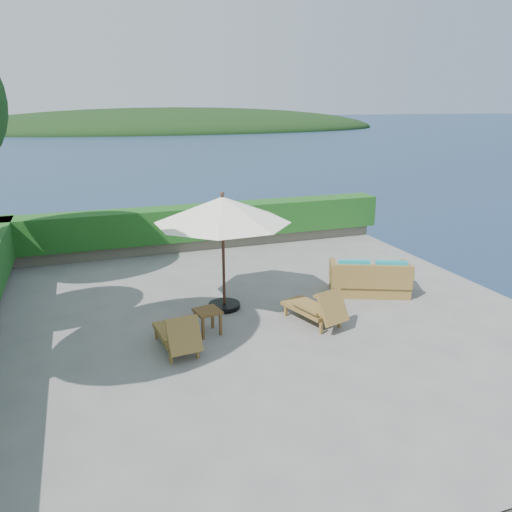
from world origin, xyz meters
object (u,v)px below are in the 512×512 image
object	(u,v)px
side_table	(208,314)
lounge_right	(317,308)
wicker_loveseat	(370,280)
lounge_left	(178,334)
patio_umbrella	(223,211)

from	to	relation	value
side_table	lounge_right	bearing A→B (deg)	-7.72
side_table	wicker_loveseat	xyz separation A→B (m)	(4.20, 0.83, -0.06)
lounge_right	side_table	bearing A→B (deg)	155.71
wicker_loveseat	lounge_right	bearing A→B (deg)	-126.67
lounge_left	patio_umbrella	bearing A→B (deg)	45.56
lounge_right	patio_umbrella	bearing A→B (deg)	120.87
lounge_left	lounge_right	world-z (taller)	lounge_right
lounge_left	side_table	size ratio (longest dim) A/B	2.64
side_table	patio_umbrella	bearing A→B (deg)	59.70
lounge_left	wicker_loveseat	size ratio (longest dim) A/B	0.71
lounge_right	side_table	xyz separation A→B (m)	(-2.24, 0.30, 0.06)
patio_umbrella	side_table	bearing A→B (deg)	-120.30
wicker_loveseat	side_table	bearing A→B (deg)	-145.50
patio_umbrella	lounge_left	size ratio (longest dim) A/B	2.55
wicker_loveseat	lounge_left	bearing A→B (deg)	-141.21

